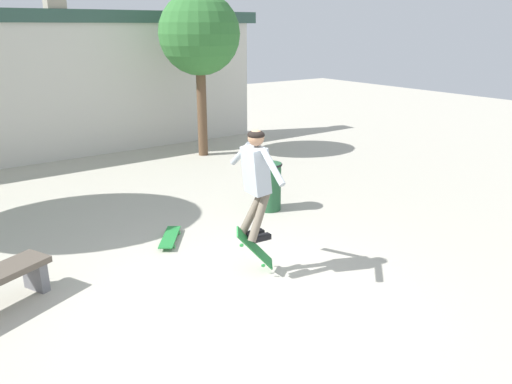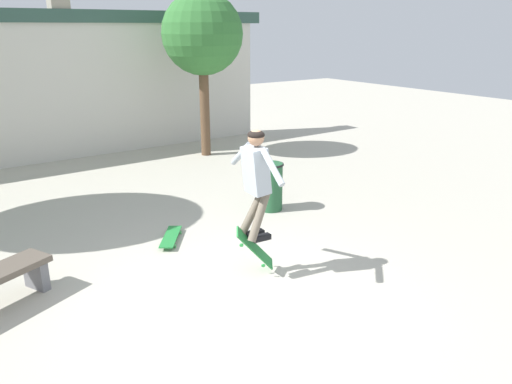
% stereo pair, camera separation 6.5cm
% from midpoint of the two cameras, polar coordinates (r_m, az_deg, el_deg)
% --- Properties ---
extents(ground_plane, '(40.00, 40.00, 0.00)m').
position_cam_midpoint_polar(ground_plane, '(6.38, -1.77, -12.22)').
color(ground_plane, '#B2AD9E').
extents(building_backdrop, '(12.29, 0.52, 4.63)m').
position_cam_midpoint_polar(building_backdrop, '(13.51, -22.99, 11.25)').
color(building_backdrop, beige).
rests_on(building_backdrop, ground_plane).
extents(tree_right, '(2.02, 2.02, 4.08)m').
position_cam_midpoint_polar(tree_right, '(12.96, -6.64, 17.39)').
color(tree_right, brown).
rests_on(tree_right, ground_plane).
extents(trash_bin, '(0.47, 0.47, 0.89)m').
position_cam_midpoint_polar(trash_bin, '(9.17, 1.34, 0.75)').
color(trash_bin, '#235633').
rests_on(trash_bin, ground_plane).
extents(skater, '(0.42, 1.26, 1.48)m').
position_cam_midpoint_polar(skater, '(6.40, -0.28, 1.93)').
color(skater, '#9EA8B2').
extents(skateboard_flipping, '(0.66, 0.24, 0.71)m').
position_cam_midpoint_polar(skateboard_flipping, '(6.80, -0.40, -6.47)').
color(skateboard_flipping, '#237F38').
extents(skateboard_resting, '(0.68, 0.82, 0.08)m').
position_cam_midpoint_polar(skateboard_resting, '(8.07, -10.05, -5.09)').
color(skateboard_resting, '#237F38').
rests_on(skateboard_resting, ground_plane).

